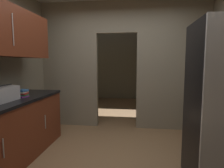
% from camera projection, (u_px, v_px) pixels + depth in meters
% --- Properties ---
extents(ground, '(20.00, 20.00, 0.00)m').
position_uv_depth(ground, '(111.00, 168.00, 2.56)').
color(ground, '#93704C').
extents(kitchen_partition, '(3.50, 0.12, 2.67)m').
position_uv_depth(kitchen_partition, '(123.00, 62.00, 4.08)').
color(kitchen_partition, gray).
rests_on(kitchen_partition, ground).
extents(adjoining_room_shell, '(3.50, 3.42, 2.67)m').
position_uv_depth(adjoining_room_shell, '(128.00, 65.00, 6.32)').
color(adjoining_room_shell, gray).
rests_on(adjoining_room_shell, ground).
extents(lower_cabinet_run, '(0.66, 2.18, 0.89)m').
position_uv_depth(lower_cabinet_run, '(6.00, 133.00, 2.61)').
color(lower_cabinet_run, maroon).
rests_on(lower_cabinet_run, ground).
extents(upper_cabinet_counterside, '(0.36, 1.96, 0.68)m').
position_uv_depth(upper_cabinet_counterside, '(0.00, 30.00, 2.46)').
color(upper_cabinet_counterside, maroon).
extents(boombox, '(0.18, 0.44, 0.22)m').
position_uv_depth(boombox, '(4.00, 94.00, 2.51)').
color(boombox, '#B2B2B7').
rests_on(boombox, lower_cabinet_run).
extents(book_stack, '(0.15, 0.16, 0.11)m').
position_uv_depth(book_stack, '(23.00, 93.00, 2.84)').
color(book_stack, '#8C3893').
rests_on(book_stack, lower_cabinet_run).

